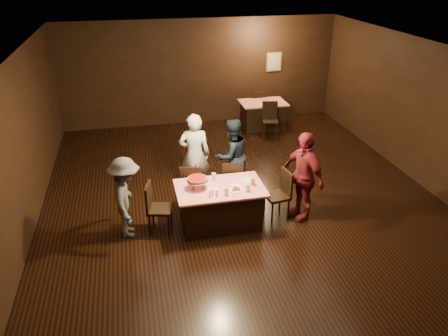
# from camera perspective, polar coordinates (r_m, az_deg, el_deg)

# --- Properties ---
(room) EXTENTS (10.00, 10.04, 3.02)m
(room) POSITION_cam_1_polar(r_m,az_deg,el_deg) (8.05, 2.92, 8.59)
(room) COLOR black
(room) RESTS_ON ground
(main_table) EXTENTS (1.60, 1.00, 0.77)m
(main_table) POSITION_cam_1_polar(r_m,az_deg,el_deg) (8.09, -0.53, -4.93)
(main_table) COLOR red
(main_table) RESTS_ON ground
(back_table) EXTENTS (1.30, 0.90, 0.77)m
(back_table) POSITION_cam_1_polar(r_m,az_deg,el_deg) (12.77, 5.06, 6.93)
(back_table) COLOR #A31A0A
(back_table) RESTS_ON ground
(chair_far_left) EXTENTS (0.51, 0.51, 0.95)m
(chair_far_left) POSITION_cam_1_polar(r_m,az_deg,el_deg) (8.63, -4.17, -2.19)
(chair_far_left) COLOR black
(chair_far_left) RESTS_ON ground
(chair_far_right) EXTENTS (0.47, 0.47, 0.95)m
(chair_far_right) POSITION_cam_1_polar(r_m,az_deg,el_deg) (8.76, 1.01, -1.66)
(chair_far_right) COLOR black
(chair_far_right) RESTS_ON ground
(chair_end_left) EXTENTS (0.51, 0.51, 0.95)m
(chair_end_left) POSITION_cam_1_polar(r_m,az_deg,el_deg) (7.92, -8.37, -5.20)
(chair_end_left) COLOR black
(chair_end_left) RESTS_ON ground
(chair_end_right) EXTENTS (0.48, 0.48, 0.95)m
(chair_end_right) POSITION_cam_1_polar(r_m,az_deg,el_deg) (8.31, 6.92, -3.52)
(chair_end_right) COLOR black
(chair_end_right) RESTS_ON ground
(chair_back_near) EXTENTS (0.50, 0.50, 0.95)m
(chair_back_near) POSITION_cam_1_polar(r_m,az_deg,el_deg) (12.11, 6.05, 6.26)
(chair_back_near) COLOR black
(chair_back_near) RESTS_ON ground
(chair_back_far) EXTENTS (0.45, 0.45, 0.95)m
(chair_back_far) POSITION_cam_1_polar(r_m,az_deg,el_deg) (13.28, 4.31, 8.13)
(chair_back_far) COLOR black
(chair_back_far) RESTS_ON ground
(diner_white_jacket) EXTENTS (0.69, 0.51, 1.75)m
(diner_white_jacket) POSITION_cam_1_polar(r_m,az_deg,el_deg) (8.95, -3.86, 1.77)
(diner_white_jacket) COLOR silver
(diner_white_jacket) RESTS_ON ground
(diner_navy_hoodie) EXTENTS (0.95, 0.85, 1.60)m
(diner_navy_hoodie) POSITION_cam_1_polar(r_m,az_deg,el_deg) (9.05, 1.01, 1.59)
(diner_navy_hoodie) COLOR black
(diner_navy_hoodie) RESTS_ON ground
(diner_grey_knit) EXTENTS (0.59, 0.99, 1.50)m
(diner_grey_knit) POSITION_cam_1_polar(r_m,az_deg,el_deg) (7.79, -12.68, -3.83)
(diner_grey_knit) COLOR #4D4C50
(diner_grey_knit) RESTS_ON ground
(diner_red_shirt) EXTENTS (0.74, 1.10, 1.73)m
(diner_red_shirt) POSITION_cam_1_polar(r_m,az_deg,el_deg) (8.21, 10.28, -1.03)
(diner_red_shirt) COLOR maroon
(diner_red_shirt) RESTS_ON ground
(pizza_stand) EXTENTS (0.38, 0.38, 0.22)m
(pizza_stand) POSITION_cam_1_polar(r_m,az_deg,el_deg) (7.79, -3.50, -1.49)
(pizza_stand) COLOR black
(pizza_stand) RESTS_ON main_table
(plate_with_slice) EXTENTS (0.25, 0.25, 0.06)m
(plate_with_slice) POSITION_cam_1_polar(r_m,az_deg,el_deg) (7.78, 1.53, -2.80)
(plate_with_slice) COLOR white
(plate_with_slice) RESTS_ON main_table
(plate_empty) EXTENTS (0.25, 0.25, 0.01)m
(plate_empty) POSITION_cam_1_polar(r_m,az_deg,el_deg) (8.14, 3.03, -1.59)
(plate_empty) COLOR white
(plate_empty) RESTS_ON main_table
(glass_front_left) EXTENTS (0.08, 0.08, 0.14)m
(glass_front_left) POSITION_cam_1_polar(r_m,az_deg,el_deg) (7.62, 0.29, -3.09)
(glass_front_left) COLOR silver
(glass_front_left) RESTS_ON main_table
(glass_front_right) EXTENTS (0.08, 0.08, 0.14)m
(glass_front_right) POSITION_cam_1_polar(r_m,az_deg,el_deg) (7.74, 3.10, -2.60)
(glass_front_right) COLOR silver
(glass_front_right) RESTS_ON main_table
(glass_amber) EXTENTS (0.08, 0.08, 0.14)m
(glass_amber) POSITION_cam_1_polar(r_m,az_deg,el_deg) (7.95, 3.77, -1.81)
(glass_amber) COLOR #BF7F26
(glass_amber) RESTS_ON main_table
(glass_back) EXTENTS (0.08, 0.08, 0.14)m
(glass_back) POSITION_cam_1_polar(r_m,az_deg,el_deg) (8.11, -1.33, -1.14)
(glass_back) COLOR silver
(glass_back) RESTS_ON main_table
(condiments) EXTENTS (0.17, 0.10, 0.09)m
(condiments) POSITION_cam_1_polar(r_m,az_deg,el_deg) (7.60, -1.43, -3.35)
(condiments) COLOR silver
(condiments) RESTS_ON main_table
(napkin_center) EXTENTS (0.19, 0.19, 0.01)m
(napkin_center) POSITION_cam_1_polar(r_m,az_deg,el_deg) (7.95, 1.57, -2.29)
(napkin_center) COLOR white
(napkin_center) RESTS_ON main_table
(napkin_left) EXTENTS (0.21, 0.21, 0.01)m
(napkin_left) POSITION_cam_1_polar(r_m,az_deg,el_deg) (7.83, -1.54, -2.80)
(napkin_left) COLOR white
(napkin_left) RESTS_ON main_table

